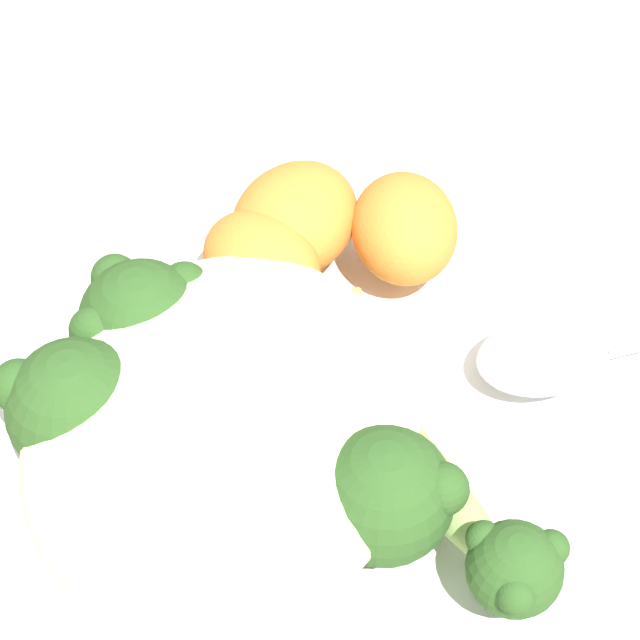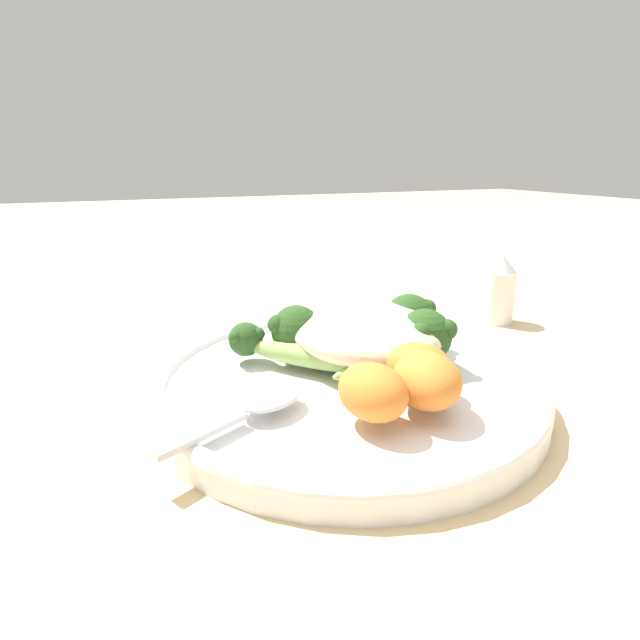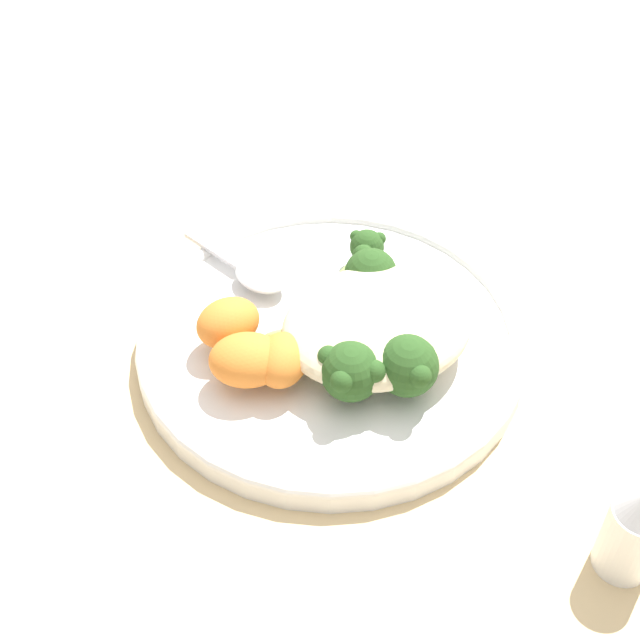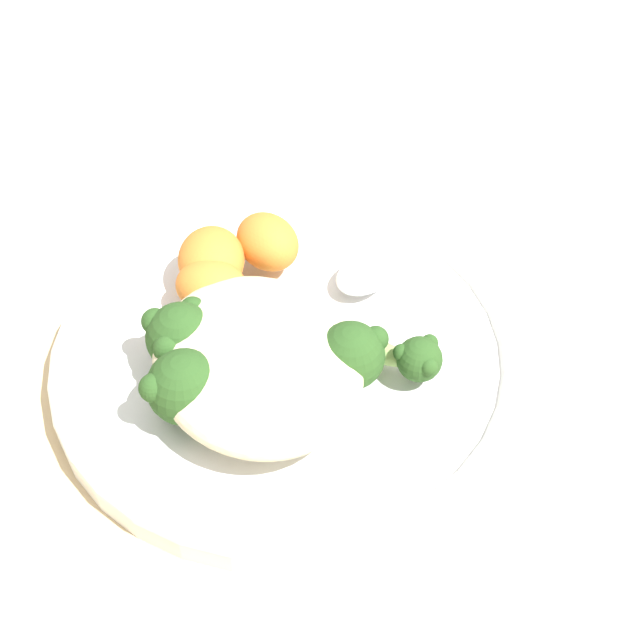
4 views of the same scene
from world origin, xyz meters
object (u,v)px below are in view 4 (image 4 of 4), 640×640
(broccoli_stalk_0, at_px, (190,334))
(broccoli_stalk_2, at_px, (248,376))
(quinoa_mound, at_px, (257,362))
(broccoli_stalk_6, at_px, (367,345))
(sweet_potato_chunk_2, at_px, (211,286))
(broccoli_stalk_1, at_px, (199,375))
(spoon, at_px, (372,268))
(sweet_potato_chunk_0, at_px, (211,260))
(sweet_potato_chunk_1, at_px, (266,242))
(plate, at_px, (286,354))
(broccoli_stalk_4, at_px, (294,355))
(broccoli_stalk_5, at_px, (337,349))
(broccoli_stalk_3, at_px, (269,370))

(broccoli_stalk_0, bearing_deg, broccoli_stalk_2, 108.35)
(broccoli_stalk_0, relative_size, broccoli_stalk_2, 1.14)
(quinoa_mound, height_order, broccoli_stalk_0, broccoli_stalk_0)
(broccoli_stalk_6, xyz_separation_m, sweet_potato_chunk_2, (0.08, 0.07, 0.01))
(quinoa_mound, relative_size, broccoli_stalk_2, 1.51)
(quinoa_mound, xyz_separation_m, sweet_potato_chunk_2, (0.07, 0.00, -0.00))
(broccoli_stalk_0, bearing_deg, quinoa_mound, 119.62)
(broccoli_stalk_1, relative_size, spoon, 1.01)
(sweet_potato_chunk_0, bearing_deg, broccoli_stalk_0, 150.43)
(sweet_potato_chunk_0, relative_size, sweet_potato_chunk_1, 1.13)
(broccoli_stalk_0, distance_m, broccoli_stalk_6, 0.10)
(broccoli_stalk_1, bearing_deg, sweet_potato_chunk_2, -149.52)
(plate, height_order, broccoli_stalk_4, broccoli_stalk_4)
(plate, xyz_separation_m, broccoli_stalk_2, (-0.03, 0.03, 0.03))
(broccoli_stalk_2, relative_size, broccoli_stalk_5, 0.99)
(broccoli_stalk_0, relative_size, broccoli_stalk_3, 0.93)
(broccoli_stalk_3, relative_size, broccoli_stalk_5, 1.21)
(broccoli_stalk_0, relative_size, sweet_potato_chunk_2, 2.33)
(broccoli_stalk_0, height_order, sweet_potato_chunk_2, broccoli_stalk_0)
(broccoli_stalk_6, height_order, sweet_potato_chunk_1, sweet_potato_chunk_1)
(broccoli_stalk_5, height_order, sweet_potato_chunk_1, broccoli_stalk_5)
(quinoa_mound, relative_size, broccoli_stalk_4, 1.25)
(broccoli_stalk_1, relative_size, sweet_potato_chunk_0, 1.99)
(quinoa_mound, relative_size, sweet_potato_chunk_0, 2.59)
(plate, bearing_deg, broccoli_stalk_1, 107.74)
(broccoli_stalk_3, xyz_separation_m, sweet_potato_chunk_2, (0.08, 0.01, -0.00))
(broccoli_stalk_4, bearing_deg, broccoli_stalk_0, -125.19)
(broccoli_stalk_1, distance_m, broccoli_stalk_4, 0.06)
(broccoli_stalk_0, bearing_deg, sweet_potato_chunk_1, -148.65)
(broccoli_stalk_0, bearing_deg, broccoli_stalk_5, 140.55)
(quinoa_mound, bearing_deg, broccoli_stalk_0, 38.55)
(quinoa_mound, distance_m, sweet_potato_chunk_0, 0.09)
(broccoli_stalk_1, bearing_deg, spoon, 166.30)
(spoon, bearing_deg, plate, 178.09)
(broccoli_stalk_3, relative_size, broccoli_stalk_4, 1.02)
(broccoli_stalk_3, bearing_deg, sweet_potato_chunk_2, -156.28)
(plate, bearing_deg, broccoli_stalk_2, 129.78)
(broccoli_stalk_4, distance_m, broccoli_stalk_6, 0.04)
(broccoli_stalk_1, height_order, broccoli_stalk_5, broccoli_stalk_1)
(broccoli_stalk_2, relative_size, sweet_potato_chunk_2, 2.04)
(broccoli_stalk_4, bearing_deg, quinoa_mound, -86.33)
(sweet_potato_chunk_1, bearing_deg, plate, 166.97)
(broccoli_stalk_3, distance_m, broccoli_stalk_5, 0.04)
(broccoli_stalk_6, xyz_separation_m, spoon, (0.06, -0.04, -0.01))
(broccoli_stalk_0, height_order, sweet_potato_chunk_0, broccoli_stalk_0)
(broccoli_stalk_0, xyz_separation_m, sweet_potato_chunk_0, (0.06, -0.03, -0.00))
(quinoa_mound, distance_m, broccoli_stalk_3, 0.01)
(broccoli_stalk_1, distance_m, broccoli_stalk_3, 0.04)
(broccoli_stalk_1, distance_m, broccoli_stalk_2, 0.03)
(broccoli_stalk_1, xyz_separation_m, broccoli_stalk_3, (-0.01, -0.04, -0.00))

